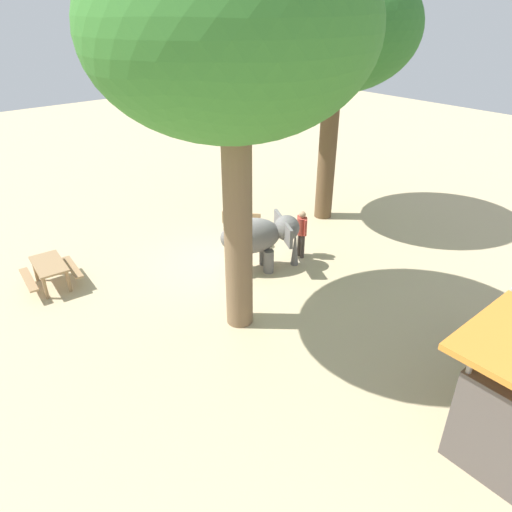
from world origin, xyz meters
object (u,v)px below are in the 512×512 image
at_px(shade_tree_main, 337,30).
at_px(feed_bucket, 263,242).
at_px(person_handler, 302,231).
at_px(wooden_bench, 242,222).
at_px(shade_tree_secondary, 234,34).
at_px(picnic_table_near, 50,269).
at_px(elephant, 259,237).

height_order(shade_tree_main, feed_bucket, shade_tree_main).
height_order(person_handler, feed_bucket, person_handler).
bearing_deg(wooden_bench, shade_tree_secondary, -78.18).
height_order(shade_tree_secondary, feed_bucket, shade_tree_secondary).
relative_size(wooden_bench, picnic_table_near, 0.83).
bearing_deg(shade_tree_main, feed_bucket, 7.56).
xyz_separation_m(wooden_bench, picnic_table_near, (6.53, -0.84, 0.12)).
bearing_deg(feed_bucket, shade_tree_secondary, 40.78).
xyz_separation_m(shade_tree_main, shade_tree_secondary, (6.76, 3.27, 0.24)).
relative_size(person_handler, shade_tree_secondary, 0.18).
distance_m(person_handler, wooden_bench, 2.67).
distance_m(shade_tree_main, shade_tree_secondary, 7.52).
xyz_separation_m(elephant, shade_tree_main, (-4.61, -1.51, 5.52)).
relative_size(elephant, feed_bucket, 6.88).
xyz_separation_m(person_handler, shade_tree_secondary, (3.75, 1.49, 5.94)).
relative_size(wooden_bench, feed_bucket, 3.72).
distance_m(elephant, person_handler, 1.63).
relative_size(person_handler, wooden_bench, 1.21).
distance_m(wooden_bench, picnic_table_near, 6.58).
distance_m(elephant, wooden_bench, 2.69).
distance_m(shade_tree_main, picnic_table_near, 11.77).
bearing_deg(elephant, shade_tree_secondary, -114.56).
xyz_separation_m(shade_tree_main, picnic_table_near, (9.95, -1.66, -6.06)).
height_order(person_handler, wooden_bench, person_handler).
height_order(elephant, person_handler, elephant).
bearing_deg(person_handler, picnic_table_near, -14.46).
height_order(elephant, wooden_bench, elephant).
bearing_deg(elephant, shade_tree_main, 44.35).
relative_size(shade_tree_main, wooden_bench, 6.55).
relative_size(elephant, shade_tree_main, 0.28).
distance_m(picnic_table_near, feed_bucket, 6.80).
bearing_deg(shade_tree_secondary, person_handler, -158.34).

